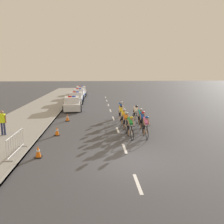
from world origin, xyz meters
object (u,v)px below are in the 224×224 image
(cyclist_third, at_px, (126,121))
(cyclist_seventh, at_px, (121,113))
(cyclist_fourth, at_px, (142,120))
(cyclist_sixth, at_px, (140,117))
(cyclist_second, at_px, (146,126))
(cyclist_eighth, at_px, (136,113))
(cyclist_fifth, at_px, (123,117))
(cyclist_lead, at_px, (130,126))
(traffic_cone_far, at_px, (57,131))
(traffic_cone_mid, at_px, (38,152))
(police_car_second, at_px, (76,98))
(traffic_cone_near, at_px, (67,118))
(spectator_closest, at_px, (3,121))
(cyclist_ninth, at_px, (121,109))
(police_car_third, at_px, (79,94))
(police_car_nearest, at_px, (72,104))
(police_car_furthest, at_px, (81,91))
(crowd_barrier_front, at_px, (15,144))

(cyclist_third, bearing_deg, cyclist_seventh, 90.28)
(cyclist_fourth, height_order, cyclist_sixth, same)
(cyclist_second, relative_size, cyclist_eighth, 1.00)
(cyclist_third, height_order, cyclist_fifth, same)
(cyclist_lead, height_order, traffic_cone_far, cyclist_lead)
(cyclist_fifth, relative_size, traffic_cone_mid, 2.69)
(police_car_second, distance_m, traffic_cone_near, 10.78)
(cyclist_lead, relative_size, cyclist_third, 1.00)
(cyclist_second, relative_size, cyclist_seventh, 1.00)
(cyclist_fourth, bearing_deg, spectator_closest, -175.73)
(cyclist_fifth, height_order, traffic_cone_mid, cyclist_fifth)
(cyclist_third, distance_m, cyclist_seventh, 2.83)
(cyclist_lead, height_order, cyclist_ninth, same)
(police_car_third, relative_size, spectator_closest, 2.68)
(police_car_nearest, bearing_deg, police_car_furthest, 90.00)
(traffic_cone_mid, bearing_deg, cyclist_second, 25.14)
(cyclist_fourth, distance_m, police_car_nearest, 11.02)
(police_car_nearest, distance_m, police_car_third, 10.65)
(cyclist_sixth, height_order, police_car_second, police_car_second)
(cyclist_second, relative_size, police_car_third, 0.38)
(cyclist_fifth, relative_size, cyclist_ninth, 1.00)
(traffic_cone_near, xyz_separation_m, traffic_cone_far, (-0.18, -4.33, 0.00))
(police_car_nearest, distance_m, crowd_barrier_front, 13.50)
(police_car_furthest, distance_m, traffic_cone_mid, 29.59)
(cyclist_seventh, xyz_separation_m, traffic_cone_far, (-4.82, -3.43, -0.48))
(cyclist_fifth, height_order, traffic_cone_far, cyclist_fifth)
(crowd_barrier_front, height_order, traffic_cone_mid, crowd_barrier_front)
(traffic_cone_near, relative_size, traffic_cone_mid, 1.00)
(police_car_third, xyz_separation_m, traffic_cone_mid, (-0.32, -24.44, -0.37))
(cyclist_eighth, height_order, crowd_barrier_front, cyclist_eighth)
(cyclist_lead, xyz_separation_m, police_car_nearest, (-4.90, 10.87, -0.11))
(cyclist_fourth, height_order, cyclist_fifth, same)
(cyclist_second, relative_size, cyclist_fifth, 1.00)
(cyclist_seventh, distance_m, cyclist_eighth, 1.24)
(traffic_cone_near, bearing_deg, cyclist_lead, -48.20)
(cyclist_third, bearing_deg, crowd_barrier_front, -147.13)
(police_car_second, bearing_deg, police_car_nearest, -89.98)
(cyclist_lead, distance_m, cyclist_third, 1.58)
(cyclist_fourth, distance_m, cyclist_eighth, 2.68)
(cyclist_ninth, height_order, police_car_furthest, police_car_furthest)
(police_car_nearest, bearing_deg, crowd_barrier_front, -96.63)
(cyclist_ninth, relative_size, police_car_second, 0.39)
(cyclist_lead, relative_size, cyclist_fourth, 1.00)
(cyclist_third, relative_size, crowd_barrier_front, 0.74)
(police_car_furthest, height_order, traffic_cone_far, police_car_furthest)
(cyclist_sixth, xyz_separation_m, police_car_third, (-6.13, 18.70, -0.11))
(cyclist_second, xyz_separation_m, police_car_second, (-5.94, 16.06, -0.11))
(cyclist_eighth, height_order, traffic_cone_near, cyclist_eighth)
(cyclist_lead, xyz_separation_m, police_car_furthest, (-4.90, 26.67, -0.11))
(traffic_cone_near, height_order, traffic_cone_mid, same)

